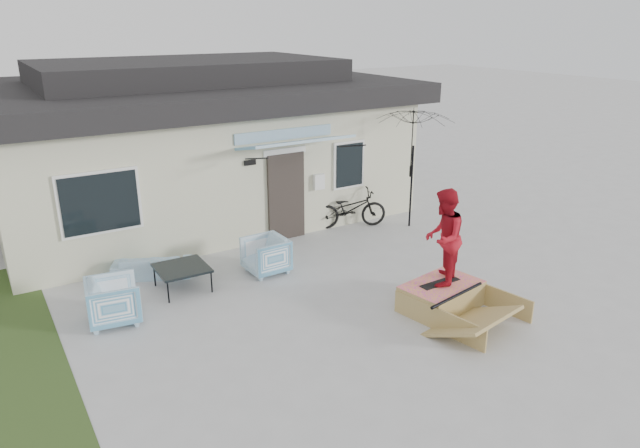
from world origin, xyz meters
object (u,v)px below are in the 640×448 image
skater (444,236)px  coffee_table (183,278)px  loveseat (152,262)px  skate_ramp (441,296)px  patio_umbrella (413,160)px  armchair_right (266,254)px  armchair_left (113,299)px  skateboard (440,282)px  bicycle (350,205)px

skater → coffee_table: bearing=-78.8°
loveseat → skate_ramp: (4.10, -4.22, -0.07)m
patio_umbrella → skater: (-2.44, -3.73, -0.33)m
armchair_right → skater: (2.01, -3.09, 0.99)m
armchair_right → patio_umbrella: 4.69m
loveseat → coffee_table: loveseat is taller
armchair_left → loveseat: bearing=-27.5°
patio_umbrella → skate_ramp: patio_umbrella is taller
coffee_table → skateboard: size_ratio=1.15×
bicycle → armchair_right: bearing=133.9°
loveseat → patio_umbrella: (6.53, -0.44, 1.44)m
armchair_right → coffee_table: size_ratio=0.87×
coffee_table → skater: skater is taller
coffee_table → skater: size_ratio=0.54×
armchair_left → armchair_right: bearing=-73.1°
armchair_right → skateboard: armchair_right is taller
armchair_right → bicycle: (3.10, 1.39, 0.18)m
skateboard → skater: (0.00, -0.00, 0.91)m
loveseat → skate_ramp: size_ratio=0.83×
bicycle → patio_umbrella: patio_umbrella is taller
armchair_right → skate_ramp: bearing=30.9°
loveseat → armchair_left: 1.95m
skate_ramp → skater: bearing=90.0°
loveseat → bicycle: bicycle is taller
armchair_right → skateboard: bearing=31.2°
loveseat → skater: size_ratio=0.89×
skateboard → armchair_left: bearing=152.3°
armchair_left → patio_umbrella: size_ratio=0.40×
loveseat → armchair_right: bearing=177.4°
armchair_right → skate_ramp: (2.02, -3.13, -0.18)m
armchair_left → skate_ramp: 5.86m
skater → armchair_right: bearing=-95.3°
coffee_table → bicycle: (4.86, 1.25, 0.36)m
loveseat → patio_umbrella: 6.70m
coffee_table → skateboard: bearing=-40.5°
coffee_table → bicycle: bearing=14.5°
skateboard → loveseat: bearing=133.1°
armchair_right → bicycle: 3.40m
loveseat → armchair_right: armchair_right is taller
patio_umbrella → bicycle: bearing=151.2°
skateboard → skater: skater is taller
armchair_left → skateboard: 5.83m
skate_ramp → armchair_left: bearing=143.3°
patio_umbrella → skater: size_ratio=1.24×
loveseat → coffee_table: bearing=133.4°
coffee_table → armchair_right: bearing=-4.4°
armchair_left → skate_ramp: (5.23, -2.64, -0.20)m
armchair_left → skater: (5.22, -2.59, 0.97)m
armchair_left → bicycle: bicycle is taller
armchair_right → skater: size_ratio=0.48×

